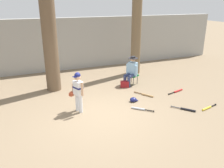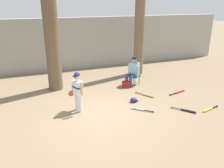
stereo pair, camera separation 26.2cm
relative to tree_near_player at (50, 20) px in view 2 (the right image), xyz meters
name	(u,v)px [view 2 (the right image)]	position (x,y,z in m)	size (l,w,h in m)	color
ground_plane	(102,115)	(1.01, -2.81, -2.70)	(60.00, 60.00, 0.00)	#7F6B51
concrete_back_wall	(67,44)	(1.01, 2.73, -1.41)	(18.00, 0.36, 2.57)	#9E9E99
tree_near_player	(50,20)	(0.00, 0.00, 0.00)	(0.76, 0.76, 6.13)	brown
tree_behind_spectator	(139,29)	(4.05, 0.77, -0.58)	(0.63, 0.63, 4.85)	brown
young_ballplayer	(77,89)	(0.40, -2.26, -1.95)	(0.45, 0.56, 1.31)	white
folding_stool	(134,76)	(3.18, -0.64, -2.33)	(0.54, 0.54, 0.41)	#196B2D
seated_spectator	(133,70)	(3.09, -0.68, -2.06)	(0.67, 0.56, 1.20)	navy
handbag_beside_stool	(126,84)	(2.71, -0.86, -2.57)	(0.34, 0.18, 0.26)	maroon
bat_red_barrel	(179,92)	(4.36, -2.13, -2.66)	(0.80, 0.27, 0.07)	red
bat_black_composite	(186,111)	(3.63, -3.55, -2.66)	(0.55, 0.66, 0.07)	black
bat_aluminum_silver	(140,109)	(2.26, -2.94, -2.66)	(0.58, 0.56, 0.07)	#B7BCC6
bat_yellow_trainer	(209,109)	(4.36, -3.74, -2.66)	(0.73, 0.22, 0.07)	yellow
bat_wood_tan	(147,95)	(3.05, -1.98, -2.66)	(0.46, 0.71, 0.07)	tan
batting_helmet_navy	(134,100)	(2.36, -2.28, -2.62)	(0.29, 0.22, 0.17)	navy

